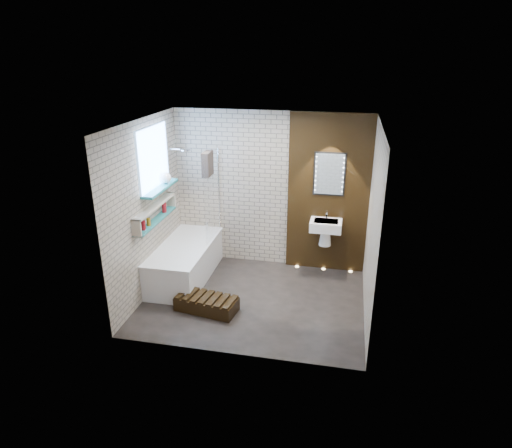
% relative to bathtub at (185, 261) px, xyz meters
% --- Properties ---
extents(ground, '(3.20, 3.20, 0.00)m').
position_rel_bathtub_xyz_m(ground, '(1.22, -0.45, -0.29)').
color(ground, black).
rests_on(ground, ground).
extents(room_shell, '(3.24, 3.20, 2.60)m').
position_rel_bathtub_xyz_m(room_shell, '(1.22, -0.45, 1.01)').
color(room_shell, '#A29680').
rests_on(room_shell, ground).
extents(walnut_panel, '(1.30, 0.06, 2.60)m').
position_rel_bathtub_xyz_m(walnut_panel, '(2.17, 0.82, 1.01)').
color(walnut_panel, black).
rests_on(walnut_panel, ground).
extents(clerestory_window, '(0.18, 1.00, 0.94)m').
position_rel_bathtub_xyz_m(clerestory_window, '(-0.34, -0.10, 1.61)').
color(clerestory_window, '#7FADE0').
rests_on(clerestory_window, room_shell).
extents(display_niche, '(0.14, 1.30, 0.26)m').
position_rel_bathtub_xyz_m(display_niche, '(-0.31, -0.30, 0.91)').
color(display_niche, teal).
rests_on(display_niche, room_shell).
extents(bathtub, '(0.79, 1.74, 0.70)m').
position_rel_bathtub_xyz_m(bathtub, '(0.00, 0.00, 0.00)').
color(bathtub, white).
rests_on(bathtub, ground).
extents(bath_screen, '(0.01, 0.78, 1.40)m').
position_rel_bathtub_xyz_m(bath_screen, '(0.35, 0.44, 0.99)').
color(bath_screen, white).
rests_on(bath_screen, bathtub).
extents(towel, '(0.11, 0.28, 0.37)m').
position_rel_bathtub_xyz_m(towel, '(0.35, 0.26, 1.56)').
color(towel, black).
rests_on(towel, bath_screen).
extents(shower_head, '(0.18, 0.18, 0.02)m').
position_rel_bathtub_xyz_m(shower_head, '(-0.08, 0.50, 1.71)').
color(shower_head, silver).
rests_on(shower_head, room_shell).
extents(washbasin, '(0.50, 0.36, 0.58)m').
position_rel_bathtub_xyz_m(washbasin, '(2.17, 0.62, 0.50)').
color(washbasin, white).
rests_on(washbasin, walnut_panel).
extents(led_mirror, '(0.50, 0.02, 0.70)m').
position_rel_bathtub_xyz_m(led_mirror, '(2.17, 0.78, 1.36)').
color(led_mirror, black).
rests_on(led_mirror, walnut_panel).
extents(walnut_step, '(0.92, 0.52, 0.19)m').
position_rel_bathtub_xyz_m(walnut_step, '(0.62, -0.87, -0.19)').
color(walnut_step, black).
rests_on(walnut_step, ground).
extents(niche_bottles, '(0.07, 0.81, 0.17)m').
position_rel_bathtub_xyz_m(niche_bottles, '(-0.31, -0.32, 0.88)').
color(niche_bottles, '#A37019').
rests_on(niche_bottles, display_niche).
extents(sill_vases, '(0.18, 0.18, 0.18)m').
position_rel_bathtub_xyz_m(sill_vases, '(-0.28, 0.10, 1.35)').
color(sill_vases, white).
rests_on(sill_vases, clerestory_window).
extents(floor_uplights, '(0.96, 0.06, 0.01)m').
position_rel_bathtub_xyz_m(floor_uplights, '(2.17, 0.75, -0.29)').
color(floor_uplights, '#FFD899').
rests_on(floor_uplights, ground).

